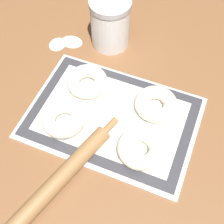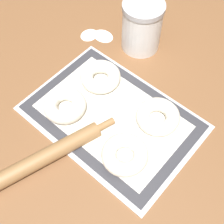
% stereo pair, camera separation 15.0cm
% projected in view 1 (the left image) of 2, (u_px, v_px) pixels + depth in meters
% --- Properties ---
extents(ground_plane, '(2.80, 2.80, 0.00)m').
position_uv_depth(ground_plane, '(109.00, 124.00, 0.85)').
color(ground_plane, brown).
extents(baking_tray, '(0.46, 0.32, 0.01)m').
position_uv_depth(baking_tray, '(112.00, 117.00, 0.86)').
color(baking_tray, silver).
rests_on(baking_tray, ground_plane).
extents(baking_mat, '(0.44, 0.30, 0.00)m').
position_uv_depth(baking_mat, '(112.00, 116.00, 0.86)').
color(baking_mat, '#333338').
rests_on(baking_mat, baking_tray).
extents(bagel_front_left, '(0.12, 0.12, 0.04)m').
position_uv_depth(bagel_front_left, '(63.00, 119.00, 0.83)').
color(bagel_front_left, silver).
rests_on(bagel_front_left, baking_mat).
extents(bagel_front_right, '(0.12, 0.12, 0.04)m').
position_uv_depth(bagel_front_right, '(140.00, 148.00, 0.78)').
color(bagel_front_right, silver).
rests_on(bagel_front_right, baking_mat).
extents(bagel_back_left, '(0.12, 0.12, 0.04)m').
position_uv_depth(bagel_back_left, '(87.00, 82.00, 0.90)').
color(bagel_back_left, silver).
rests_on(bagel_back_left, baking_mat).
extents(bagel_back_right, '(0.12, 0.12, 0.04)m').
position_uv_depth(bagel_back_right, '(156.00, 104.00, 0.85)').
color(bagel_back_right, silver).
rests_on(bagel_back_right, baking_mat).
extents(flour_canister, '(0.13, 0.13, 0.16)m').
position_uv_depth(flour_canister, '(110.00, 23.00, 0.96)').
color(flour_canister, white).
rests_on(flour_canister, ground_plane).
extents(rolling_pin, '(0.15, 0.44, 0.04)m').
position_uv_depth(rolling_pin, '(57.00, 182.00, 0.74)').
color(rolling_pin, olive).
rests_on(rolling_pin, ground_plane).
extents(flour_patch_near, '(0.07, 0.05, 0.00)m').
position_uv_depth(flour_patch_near, '(72.00, 42.00, 1.02)').
color(flour_patch_near, white).
rests_on(flour_patch_near, ground_plane).
extents(flour_patch_side, '(0.05, 0.06, 0.00)m').
position_uv_depth(flour_patch_side, '(57.00, 44.00, 1.02)').
color(flour_patch_side, white).
rests_on(flour_patch_side, ground_plane).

